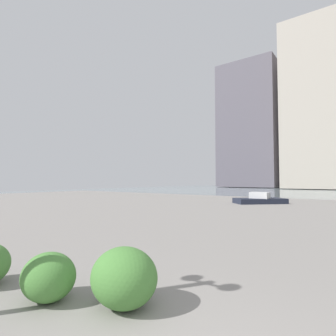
% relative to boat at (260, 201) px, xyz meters
% --- Properties ---
extents(building_slab, '(15.51, 14.21, 34.72)m').
position_rel_boat_xyz_m(building_slab, '(-0.46, -44.40, 17.15)').
color(building_slab, '#B2A899').
rests_on(building_slab, ground).
extents(building_annex, '(14.30, 11.13, 31.22)m').
position_rel_boat_xyz_m(building_annex, '(16.58, -47.30, 15.40)').
color(building_annex, '#5B5660').
rests_on(building_annex, ground).
extents(shrub_low, '(0.81, 0.73, 0.69)m').
position_rel_boat_xyz_m(shrub_low, '(-2.39, 17.86, 0.13)').
color(shrub_low, '#477F38').
rests_on(shrub_low, ground).
extents(shrub_wide, '(0.96, 0.86, 0.82)m').
position_rel_boat_xyz_m(shrub_wide, '(-3.42, 17.35, 0.19)').
color(shrub_wide, '#477F38').
rests_on(shrub_wide, ground).
extents(boat, '(3.73, 3.70, 0.95)m').
position_rel_boat_xyz_m(boat, '(0.00, 0.00, 0.00)').
color(boat, '#1E2333').
rests_on(boat, ground).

